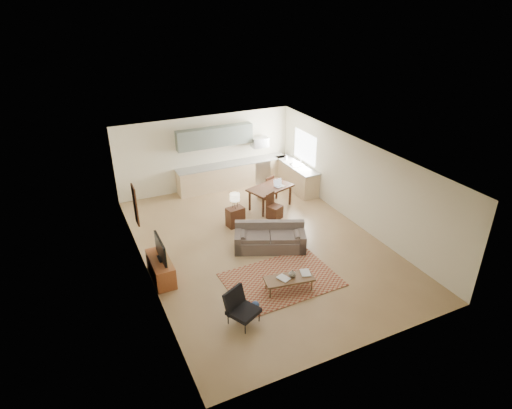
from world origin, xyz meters
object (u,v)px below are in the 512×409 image
coffee_table (289,284)px  armchair (244,309)px  dining_table (270,197)px  sofa (270,238)px  console_table (235,217)px  tv_credenza (161,269)px

coffee_table → armchair: size_ratio=1.56×
dining_table → sofa: bearing=-135.6°
console_table → sofa: bearing=-86.0°
armchair → console_table: (1.54, 4.11, -0.08)m
armchair → coffee_table: bearing=-4.9°
console_table → dining_table: bearing=14.9°
coffee_table → tv_credenza: size_ratio=0.97×
console_table → dining_table: size_ratio=0.41×
tv_credenza → coffee_table: bearing=-34.1°
coffee_table → dining_table: bearing=78.2°
armchair → sofa: bearing=25.9°
coffee_table → console_table: size_ratio=1.97×
sofa → tv_credenza: 3.13m
tv_credenza → sofa: bearing=1.3°
sofa → console_table: sofa is taller
sofa → coffee_table: bearing=-78.7°
coffee_table → console_table: (0.08, 3.54, 0.13)m
armchair → dining_table: (3.10, 4.78, -0.01)m
sofa → tv_credenza: (-3.13, -0.07, -0.07)m
sofa → dining_table: bearing=87.3°
sofa → dining_table: 2.60m
dining_table → coffee_table: bearing=-129.7°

